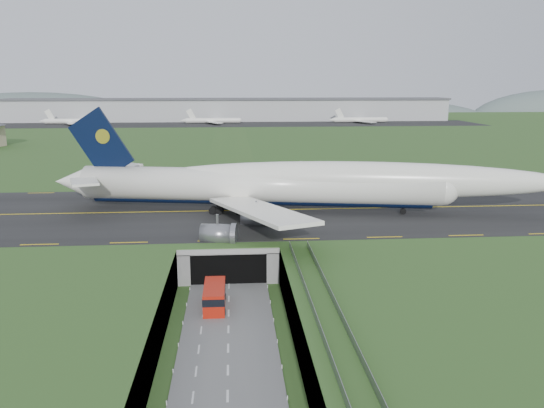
{
  "coord_description": "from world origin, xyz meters",
  "views": [
    {
      "loc": [
        0.92,
        -71.24,
        31.11
      ],
      "look_at": [
        7.73,
        20.0,
        10.33
      ],
      "focal_mm": 35.0,
      "sensor_mm": 36.0,
      "label": 1
    }
  ],
  "objects": [
    {
      "name": "cargo_terminal",
      "position": [
        -0.08,
        299.41,
        13.96
      ],
      "size": [
        320.0,
        67.0,
        15.6
      ],
      "color": "#B2B2B2",
      "rests_on": "ground"
    },
    {
      "name": "shuttle_tram",
      "position": [
        -1.97,
        -0.71,
        1.78
      ],
      "size": [
        3.13,
        8.01,
        3.25
      ],
      "rotation": [
        0.0,
        0.0,
        -0.0
      ],
      "color": "red",
      "rests_on": "ground"
    },
    {
      "name": "tunnel_portal",
      "position": [
        0.0,
        16.71,
        3.33
      ],
      "size": [
        17.0,
        22.3,
        6.0
      ],
      "color": "gray",
      "rests_on": "ground"
    },
    {
      "name": "guideway",
      "position": [
        11.0,
        -19.11,
        5.32
      ],
      "size": [
        3.0,
        53.0,
        7.05
      ],
      "color": "#A8A8A3",
      "rests_on": "ground"
    },
    {
      "name": "taxiway",
      "position": [
        0.0,
        33.0,
        6.09
      ],
      "size": [
        800.0,
        44.0,
        0.18
      ],
      "primitive_type": "cube",
      "color": "black",
      "rests_on": "airfield_deck"
    },
    {
      "name": "ground",
      "position": [
        0.0,
        0.0,
        0.0
      ],
      "size": [
        900.0,
        900.0,
        0.0
      ],
      "primitive_type": "plane",
      "color": "#2B5220",
      "rests_on": "ground"
    },
    {
      "name": "distant_hills",
      "position": [
        64.38,
        430.0,
        -4.0
      ],
      "size": [
        700.0,
        91.0,
        60.0
      ],
      "color": "#50605D",
      "rests_on": "ground"
    },
    {
      "name": "jumbo_jet",
      "position": [
        13.25,
        31.07,
        11.75
      ],
      "size": [
        101.61,
        63.42,
        21.29
      ],
      "rotation": [
        0.0,
        0.0,
        -0.17
      ],
      "color": "white",
      "rests_on": "ground"
    },
    {
      "name": "airfield_deck",
      "position": [
        0.0,
        0.0,
        3.0
      ],
      "size": [
        800.0,
        800.0,
        6.0
      ],
      "primitive_type": "cube",
      "color": "gray",
      "rests_on": "ground"
    },
    {
      "name": "trench_road",
      "position": [
        0.0,
        -7.5,
        0.1
      ],
      "size": [
        12.0,
        75.0,
        0.2
      ],
      "primitive_type": "cube",
      "color": "slate",
      "rests_on": "ground"
    }
  ]
}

